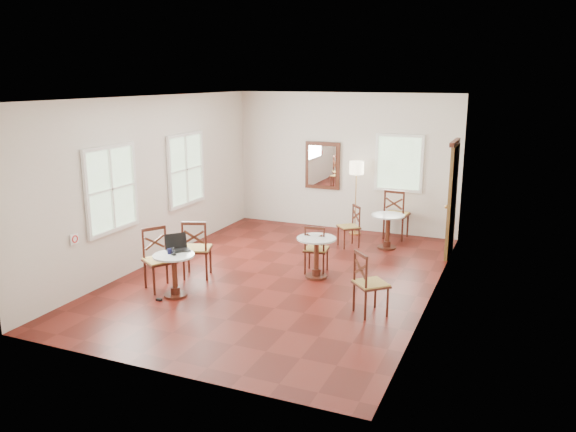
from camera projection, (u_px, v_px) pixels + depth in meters
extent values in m
plane|color=#52140E|center=(281.00, 277.00, 9.71)|extent=(7.00, 7.00, 0.00)
cube|color=silver|center=(345.00, 162.00, 12.49)|extent=(5.00, 0.02, 3.00)
cube|color=silver|center=(153.00, 247.00, 6.22)|extent=(5.00, 0.02, 3.00)
cube|color=silver|center=(154.00, 180.00, 10.30)|extent=(0.02, 7.00, 3.00)
cube|color=silver|center=(436.00, 203.00, 8.41)|extent=(0.02, 7.00, 3.00)
cube|color=white|center=(281.00, 97.00, 9.00)|extent=(5.00, 7.00, 0.02)
cube|color=#553A18|center=(452.00, 201.00, 10.68)|extent=(0.06, 0.90, 2.10)
cube|color=#401A10|center=(455.00, 142.00, 10.43)|extent=(0.08, 1.02, 0.08)
sphere|color=#BF8C3F|center=(446.00, 207.00, 10.43)|extent=(0.07, 0.07, 0.07)
cube|color=#4B2114|center=(323.00, 166.00, 12.67)|extent=(0.80, 0.05, 1.05)
cube|color=white|center=(322.00, 166.00, 12.64)|extent=(0.64, 0.02, 0.88)
cube|color=white|center=(74.00, 239.00, 8.54)|extent=(0.02, 0.16, 0.16)
torus|color=red|center=(75.00, 239.00, 8.54)|extent=(0.02, 0.12, 0.12)
cube|color=white|center=(111.00, 189.00, 9.20)|extent=(0.06, 1.22, 1.42)
cube|color=white|center=(186.00, 169.00, 11.17)|extent=(0.06, 1.22, 1.42)
cube|color=white|center=(399.00, 163.00, 12.00)|extent=(1.02, 0.06, 1.22)
cylinder|color=#401A10|center=(176.00, 295.00, 8.85)|extent=(0.36, 0.36, 0.04)
cylinder|color=#401A10|center=(175.00, 290.00, 8.84)|extent=(0.15, 0.15, 0.11)
cylinder|color=#4B2114|center=(175.00, 274.00, 8.77)|extent=(0.08, 0.08, 0.55)
cylinder|color=#401A10|center=(174.00, 258.00, 8.71)|extent=(0.13, 0.13, 0.05)
cylinder|color=silver|center=(174.00, 255.00, 8.70)|extent=(0.64, 0.64, 0.03)
cylinder|color=#401A10|center=(316.00, 276.00, 9.68)|extent=(0.38, 0.38, 0.04)
cylinder|color=#401A10|center=(316.00, 272.00, 9.66)|extent=(0.15, 0.15, 0.11)
cylinder|color=#4B2114|center=(316.00, 256.00, 9.60)|extent=(0.09, 0.09, 0.57)
cylinder|color=#401A10|center=(317.00, 241.00, 9.53)|extent=(0.13, 0.13, 0.06)
cylinder|color=silver|center=(317.00, 238.00, 9.52)|extent=(0.66, 0.66, 0.03)
cylinder|color=#401A10|center=(387.00, 247.00, 11.33)|extent=(0.37, 0.37, 0.04)
cylinder|color=#401A10|center=(387.00, 244.00, 11.32)|extent=(0.15, 0.15, 0.11)
cylinder|color=#4B2114|center=(387.00, 230.00, 11.25)|extent=(0.08, 0.08, 0.56)
cylinder|color=#401A10|center=(388.00, 217.00, 11.19)|extent=(0.13, 0.13, 0.06)
cylinder|color=silver|center=(388.00, 215.00, 11.18)|extent=(0.65, 0.65, 0.03)
cylinder|color=#401A10|center=(211.00, 260.00, 9.85)|extent=(0.04, 0.04, 0.48)
cylinder|color=#401A10|center=(206.00, 267.00, 9.48)|extent=(0.04, 0.04, 0.48)
cylinder|color=#401A10|center=(189.00, 259.00, 9.87)|extent=(0.04, 0.04, 0.48)
cylinder|color=#401A10|center=(184.00, 267.00, 9.50)|extent=(0.04, 0.04, 0.48)
cube|color=#401A10|center=(197.00, 249.00, 9.62)|extent=(0.60, 0.60, 0.03)
cube|color=#A08040|center=(197.00, 248.00, 9.62)|extent=(0.57, 0.57, 0.04)
cylinder|color=#401A10|center=(205.00, 238.00, 9.37)|extent=(0.04, 0.04, 0.53)
cylinder|color=#401A10|center=(183.00, 238.00, 9.38)|extent=(0.04, 0.04, 0.53)
cube|color=#401A10|center=(193.00, 223.00, 9.32)|extent=(0.39, 0.17, 0.05)
cube|color=#4B2114|center=(194.00, 237.00, 9.37)|extent=(0.33, 0.14, 0.23)
cube|color=#4B2114|center=(194.00, 237.00, 9.37)|extent=(0.33, 0.14, 0.23)
cylinder|color=#401A10|center=(154.00, 281.00, 8.85)|extent=(0.04, 0.04, 0.47)
cylinder|color=#401A10|center=(145.00, 274.00, 9.14)|extent=(0.04, 0.04, 0.47)
cylinder|color=#401A10|center=(176.00, 276.00, 9.05)|extent=(0.04, 0.04, 0.47)
cylinder|color=#401A10|center=(167.00, 270.00, 9.35)|extent=(0.04, 0.04, 0.47)
cube|color=#401A10|center=(160.00, 261.00, 9.04)|extent=(0.63, 0.63, 0.03)
cube|color=#A08040|center=(160.00, 260.00, 9.04)|extent=(0.60, 0.60, 0.04)
cylinder|color=#401A10|center=(143.00, 245.00, 9.03)|extent=(0.04, 0.04, 0.52)
cylinder|color=#401A10|center=(165.00, 241.00, 9.23)|extent=(0.04, 0.04, 0.52)
cube|color=#401A10|center=(154.00, 229.00, 9.07)|extent=(0.24, 0.35, 0.05)
cube|color=#4B2114|center=(154.00, 242.00, 9.13)|extent=(0.20, 0.30, 0.23)
cube|color=#4B2114|center=(154.00, 242.00, 9.13)|extent=(0.20, 0.30, 0.23)
cylinder|color=#401A10|center=(327.00, 259.00, 10.01)|extent=(0.03, 0.03, 0.40)
cylinder|color=#401A10|center=(323.00, 265.00, 9.70)|extent=(0.03, 0.03, 0.40)
cylinder|color=#401A10|center=(309.00, 258.00, 10.09)|extent=(0.03, 0.03, 0.40)
cylinder|color=#401A10|center=(305.00, 263.00, 9.79)|extent=(0.03, 0.03, 0.40)
cube|color=#401A10|center=(316.00, 250.00, 9.85)|extent=(0.44, 0.44, 0.03)
cube|color=#A08040|center=(316.00, 249.00, 9.84)|extent=(0.42, 0.42, 0.04)
cylinder|color=#401A10|center=(324.00, 241.00, 9.60)|extent=(0.03, 0.03, 0.45)
cylinder|color=#401A10|center=(305.00, 239.00, 9.69)|extent=(0.03, 0.03, 0.45)
cube|color=#401A10|center=(315.00, 228.00, 9.59)|extent=(0.34, 0.07, 0.04)
cube|color=#4B2114|center=(314.00, 239.00, 9.64)|extent=(0.29, 0.06, 0.20)
cube|color=#4B2114|center=(314.00, 239.00, 9.64)|extent=(0.29, 0.06, 0.20)
cylinder|color=#401A10|center=(387.00, 302.00, 8.05)|extent=(0.04, 0.04, 0.44)
cylinder|color=#401A10|center=(365.00, 305.00, 7.93)|extent=(0.04, 0.04, 0.44)
cylinder|color=#401A10|center=(375.00, 293.00, 8.37)|extent=(0.04, 0.04, 0.44)
cylinder|color=#401A10|center=(354.00, 297.00, 8.25)|extent=(0.04, 0.04, 0.44)
cube|color=#401A10|center=(371.00, 284.00, 8.09)|extent=(0.61, 0.61, 0.03)
cube|color=#A08040|center=(371.00, 283.00, 8.09)|extent=(0.58, 0.58, 0.04)
cylinder|color=#401A10|center=(366.00, 274.00, 7.82)|extent=(0.04, 0.04, 0.49)
cylinder|color=#401A10|center=(355.00, 266.00, 8.14)|extent=(0.04, 0.04, 0.49)
cube|color=#401A10|center=(361.00, 255.00, 7.92)|extent=(0.28, 0.29, 0.05)
cube|color=#4B2114|center=(360.00, 269.00, 7.97)|extent=(0.24, 0.25, 0.22)
cube|color=#4B2114|center=(360.00, 269.00, 7.97)|extent=(0.24, 0.25, 0.22)
cylinder|color=#401A10|center=(408.00, 225.00, 12.10)|extent=(0.04, 0.04, 0.50)
cylinder|color=#401A10|center=(402.00, 230.00, 11.75)|extent=(0.04, 0.04, 0.50)
cylinder|color=#401A10|center=(390.00, 223.00, 12.27)|extent=(0.04, 0.04, 0.50)
cylinder|color=#401A10|center=(384.00, 227.00, 11.93)|extent=(0.04, 0.04, 0.50)
cube|color=#401A10|center=(396.00, 215.00, 11.95)|extent=(0.52, 0.52, 0.03)
cube|color=#A08040|center=(396.00, 214.00, 11.95)|extent=(0.50, 0.50, 0.04)
cylinder|color=#401A10|center=(403.00, 205.00, 11.63)|extent=(0.04, 0.04, 0.55)
cylinder|color=#401A10|center=(385.00, 203.00, 11.81)|extent=(0.04, 0.04, 0.55)
cube|color=#401A10|center=(395.00, 192.00, 11.66)|extent=(0.42, 0.07, 0.06)
cube|color=#4B2114|center=(394.00, 203.00, 11.72)|extent=(0.36, 0.06, 0.24)
cube|color=#4B2114|center=(394.00, 203.00, 11.72)|extent=(0.36, 0.06, 0.24)
cylinder|color=#401A10|center=(338.00, 236.00, 11.51)|extent=(0.03, 0.03, 0.39)
cylinder|color=#401A10|center=(352.00, 234.00, 11.61)|extent=(0.03, 0.03, 0.39)
cylinder|color=#401A10|center=(344.00, 240.00, 11.22)|extent=(0.03, 0.03, 0.39)
cylinder|color=#401A10|center=(359.00, 238.00, 11.32)|extent=(0.03, 0.03, 0.39)
cube|color=#401A10|center=(349.00, 227.00, 11.37)|extent=(0.54, 0.54, 0.03)
cube|color=#A08040|center=(349.00, 227.00, 11.36)|extent=(0.52, 0.52, 0.03)
cylinder|color=#401A10|center=(353.00, 214.00, 11.51)|extent=(0.03, 0.03, 0.44)
cylinder|color=#401A10|center=(360.00, 218.00, 11.22)|extent=(0.03, 0.03, 0.44)
cube|color=#401A10|center=(356.00, 206.00, 11.31)|extent=(0.24, 0.27, 0.04)
cube|color=#4B2114|center=(356.00, 216.00, 11.36)|extent=(0.20, 0.23, 0.19)
cube|color=#4B2114|center=(356.00, 216.00, 11.36)|extent=(0.20, 0.23, 0.19)
cylinder|color=#BF8C3F|center=(355.00, 233.00, 12.39)|extent=(0.25, 0.25, 0.03)
cylinder|color=#BF8C3F|center=(356.00, 201.00, 12.22)|extent=(0.02, 0.02, 1.45)
cylinder|color=beige|center=(357.00, 168.00, 12.05)|extent=(0.31, 0.31, 0.27)
cube|color=black|center=(178.00, 250.00, 8.89)|extent=(0.41, 0.42, 0.02)
cube|color=black|center=(178.00, 249.00, 8.89)|extent=(0.29, 0.31, 0.00)
cube|color=black|center=(176.00, 241.00, 8.98)|extent=(0.28, 0.31, 0.23)
cube|color=silver|center=(176.00, 241.00, 8.98)|extent=(0.24, 0.26, 0.19)
ellipsoid|color=black|center=(174.00, 254.00, 8.66)|extent=(0.11, 0.09, 0.03)
cylinder|color=black|center=(169.00, 251.00, 8.73)|extent=(0.07, 0.07, 0.08)
torus|color=black|center=(172.00, 252.00, 8.72)|extent=(0.05, 0.01, 0.05)
cylinder|color=white|center=(172.00, 250.00, 8.75)|extent=(0.06, 0.06, 0.09)
cube|color=black|center=(159.00, 300.00, 8.67)|extent=(0.09, 0.05, 0.04)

